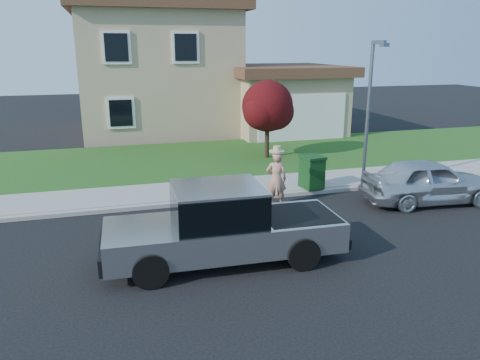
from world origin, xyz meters
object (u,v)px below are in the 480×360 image
object	(u,v)px
pickup_truck	(223,227)
trash_bin	(312,172)
ornamental_tree	(268,109)
street_lamp	(369,108)
sedan	(429,181)
woman	(276,178)

from	to	relation	value
pickup_truck	trash_bin	size ratio (longest dim) A/B	5.00
ornamental_tree	street_lamp	world-z (taller)	street_lamp
pickup_truck	trash_bin	xyz separation A→B (m)	(4.03, 4.22, -0.12)
sedan	trash_bin	bearing A→B (deg)	61.42
ornamental_tree	street_lamp	bearing A→B (deg)	-72.90
pickup_truck	sedan	bearing A→B (deg)	19.21
ornamental_tree	trash_bin	world-z (taller)	ornamental_tree
pickup_truck	ornamental_tree	world-z (taller)	ornamental_tree
ornamental_tree	street_lamp	xyz separation A→B (m)	(1.60, -5.19, 0.59)
sedan	street_lamp	bearing A→B (deg)	43.89
trash_bin	street_lamp	distance (m)	2.71
street_lamp	sedan	bearing A→B (deg)	-63.77
pickup_truck	street_lamp	bearing A→B (deg)	35.23
pickup_truck	street_lamp	size ratio (longest dim) A/B	1.12
pickup_truck	sedan	world-z (taller)	pickup_truck
pickup_truck	ornamental_tree	bearing A→B (deg)	66.89
woman	trash_bin	world-z (taller)	woman
sedan	street_lamp	size ratio (longest dim) A/B	0.84
ornamental_tree	trash_bin	size ratio (longest dim) A/B	3.00
pickup_truck	sedan	xyz separation A→B (m)	(7.03, 2.23, -0.13)
sedan	ornamental_tree	bearing A→B (deg)	28.04
woman	street_lamp	distance (m)	3.86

